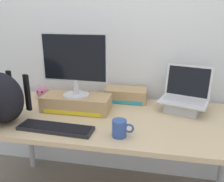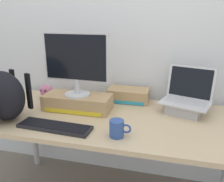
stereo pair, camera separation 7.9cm
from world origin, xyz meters
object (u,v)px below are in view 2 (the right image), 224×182
(plush_toy, at_px, (46,91))
(toner_box_cyan, at_px, (128,95))
(external_keyboard, at_px, (55,127))
(messenger_backpack, at_px, (3,96))
(coffee_mug, at_px, (117,128))
(toner_box_yellow, at_px, (78,102))
(desktop_monitor, at_px, (76,62))
(open_laptop, at_px, (186,103))

(plush_toy, bearing_deg, toner_box_cyan, 5.34)
(external_keyboard, relative_size, plush_toy, 4.48)
(messenger_backpack, xyz_separation_m, coffee_mug, (0.76, -0.05, -0.11))
(toner_box_yellow, xyz_separation_m, toner_box_cyan, (0.32, 0.26, -0.00))
(toner_box_yellow, bearing_deg, plush_toy, 151.65)
(desktop_monitor, relative_size, plush_toy, 4.52)
(toner_box_yellow, height_order, open_laptop, open_laptop)
(open_laptop, relative_size, plush_toy, 3.66)
(toner_box_yellow, bearing_deg, external_keyboard, -93.91)
(toner_box_yellow, relative_size, external_keyboard, 1.04)
(messenger_backpack, bearing_deg, external_keyboard, 16.37)
(desktop_monitor, height_order, messenger_backpack, desktop_monitor)
(coffee_mug, bearing_deg, external_keyboard, 179.36)
(open_laptop, bearing_deg, external_keyboard, -131.77)
(toner_box_yellow, height_order, external_keyboard, toner_box_yellow)
(open_laptop, distance_m, messenger_backpack, 1.22)
(coffee_mug, relative_size, toner_box_cyan, 0.39)
(coffee_mug, height_order, toner_box_cyan, toner_box_cyan)
(desktop_monitor, relative_size, external_keyboard, 1.01)
(open_laptop, xyz_separation_m, plush_toy, (-1.11, 0.06, -0.01))
(desktop_monitor, distance_m, external_keyboard, 0.46)
(desktop_monitor, height_order, toner_box_cyan, desktop_monitor)
(toner_box_cyan, bearing_deg, desktop_monitor, -141.09)
(external_keyboard, height_order, messenger_backpack, messenger_backpack)
(messenger_backpack, bearing_deg, plush_toy, 109.66)
(toner_box_yellow, height_order, coffee_mug, toner_box_yellow)
(toner_box_cyan, bearing_deg, messenger_backpack, -143.79)
(desktop_monitor, distance_m, open_laptop, 0.81)
(open_laptop, height_order, plush_toy, open_laptop)
(external_keyboard, xyz_separation_m, plush_toy, (-0.34, 0.51, 0.04))
(toner_box_cyan, bearing_deg, coffee_mug, -85.77)
(external_keyboard, distance_m, messenger_backpack, 0.41)
(desktop_monitor, bearing_deg, toner_box_yellow, 89.07)
(external_keyboard, bearing_deg, plush_toy, 126.68)
(desktop_monitor, bearing_deg, coffee_mug, -38.87)
(open_laptop, bearing_deg, toner_box_cyan, -178.59)
(open_laptop, distance_m, toner_box_cyan, 0.45)
(external_keyboard, bearing_deg, toner_box_yellow, 89.22)
(external_keyboard, relative_size, coffee_mug, 3.71)
(desktop_monitor, distance_m, messenger_backpack, 0.51)
(open_laptop, height_order, toner_box_cyan, open_laptop)
(plush_toy, bearing_deg, desktop_monitor, -28.49)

